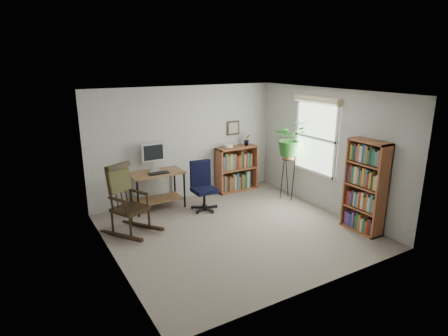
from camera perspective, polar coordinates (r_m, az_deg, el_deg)
floor at (r=6.70m, az=1.76°, el=-9.49°), size 4.20×4.00×0.00m
ceiling at (r=6.07m, az=1.95°, el=11.43°), size 4.20×4.00×0.00m
wall_back at (r=7.99m, az=-5.83°, el=3.76°), size 4.20×0.00×2.40m
wall_front at (r=4.79m, az=14.75°, el=-5.11°), size 4.20×0.00×2.40m
wall_left at (r=5.50m, az=-17.02°, el=-2.55°), size 0.00×4.00×2.40m
wall_right at (r=7.58m, az=15.42°, el=2.59°), size 0.00×4.00×2.40m
window at (r=7.71m, az=13.74°, el=4.46°), size 0.12×1.20×1.50m
desk at (r=7.66m, az=-10.11°, el=-3.36°), size 1.05×0.58×0.75m
monitor at (r=7.60m, az=-10.72°, el=1.63°), size 0.46×0.16×0.56m
keyboard at (r=7.43m, az=-9.93°, el=-0.79°), size 0.40×0.15×0.02m
office_chair at (r=7.41m, az=-3.05°, el=-2.79°), size 0.60×0.60×1.00m
rocking_chair at (r=6.57m, az=-14.18°, el=-4.68°), size 1.04×1.24×1.24m
low_bookshelf at (r=8.55m, az=1.93°, el=-0.11°), size 0.97×0.32×1.02m
tall_bookshelf at (r=6.85m, az=20.73°, el=-2.72°), size 0.30×0.71×1.61m
plant_stand at (r=8.10m, az=9.66°, el=-1.16°), size 0.38×0.38×1.05m
spider_plant at (r=7.84m, az=10.06°, el=7.09°), size 1.69×1.88×1.46m
potted_plant_small at (r=8.56m, az=3.51°, el=3.81°), size 0.13×0.24×0.11m
framed_picture at (r=8.46m, az=1.44°, el=6.11°), size 0.32×0.04×0.32m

